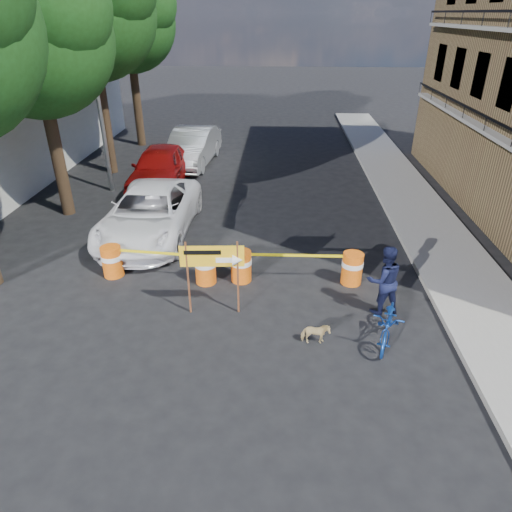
# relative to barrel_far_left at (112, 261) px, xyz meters

# --- Properties ---
(ground) EXTENTS (120.00, 120.00, 0.00)m
(ground) POSITION_rel_barrel_far_left_xyz_m (3.63, -2.59, -0.47)
(ground) COLOR black
(ground) RESTS_ON ground
(sidewalk_east) EXTENTS (2.40, 40.00, 0.15)m
(sidewalk_east) POSITION_rel_barrel_far_left_xyz_m (9.83, 3.41, -0.40)
(sidewalk_east) COLOR gray
(sidewalk_east) RESTS_ON ground
(tree_mid_a) EXTENTS (5.25, 5.00, 8.68)m
(tree_mid_a) POSITION_rel_barrel_far_left_xyz_m (-3.11, 4.41, 5.53)
(tree_mid_a) COLOR #332316
(tree_mid_a) RESTS_ON ground
(tree_mid_b) EXTENTS (5.67, 5.40, 9.62)m
(tree_mid_b) POSITION_rel_barrel_far_left_xyz_m (-3.10, 9.41, 6.24)
(tree_mid_b) COLOR #332316
(tree_mid_b) RESTS_ON ground
(tree_far) EXTENTS (5.04, 4.80, 8.84)m
(tree_far) POSITION_rel_barrel_far_left_xyz_m (-3.11, 14.41, 5.74)
(tree_far) COLOR #332316
(tree_far) RESTS_ON ground
(streetlamp) EXTENTS (1.25, 0.18, 8.00)m
(streetlamp) POSITION_rel_barrel_far_left_xyz_m (-2.31, 6.91, 3.90)
(streetlamp) COLOR gray
(streetlamp) RESTS_ON ground
(barrel_far_left) EXTENTS (0.58, 0.58, 0.90)m
(barrel_far_left) POSITION_rel_barrel_far_left_xyz_m (0.00, 0.00, 0.00)
(barrel_far_left) COLOR #D85A0C
(barrel_far_left) RESTS_ON ground
(barrel_mid_left) EXTENTS (0.58, 0.58, 0.90)m
(barrel_mid_left) POSITION_rel_barrel_far_left_xyz_m (2.67, -0.24, 0.00)
(barrel_mid_left) COLOR #D85A0C
(barrel_mid_left) RESTS_ON ground
(barrel_mid_right) EXTENTS (0.58, 0.58, 0.90)m
(barrel_mid_right) POSITION_rel_barrel_far_left_xyz_m (3.64, -0.08, 0.00)
(barrel_mid_right) COLOR #D85A0C
(barrel_mid_right) RESTS_ON ground
(barrel_far_right) EXTENTS (0.58, 0.58, 0.90)m
(barrel_far_right) POSITION_rel_barrel_far_left_xyz_m (6.67, -0.06, 0.00)
(barrel_far_right) COLOR #D85A0C
(barrel_far_right) RESTS_ON ground
(detour_sign) EXTENTS (1.52, 0.30, 1.95)m
(detour_sign) POSITION_rel_barrel_far_left_xyz_m (3.30, -1.64, 0.96)
(detour_sign) COLOR #592D19
(detour_sign) RESTS_ON ground
(pedestrian) EXTENTS (1.01, 0.87, 1.80)m
(pedestrian) POSITION_rel_barrel_far_left_xyz_m (7.21, -1.39, 0.43)
(pedestrian) COLOR black
(pedestrian) RESTS_ON ground
(bicycle) EXTENTS (0.90, 1.10, 1.82)m
(bicycle) POSITION_rel_barrel_far_left_xyz_m (7.15, -2.56, 0.44)
(bicycle) COLOR #1443A8
(bicycle) RESTS_ON ground
(dog) EXTENTS (0.64, 0.31, 0.53)m
(dog) POSITION_rel_barrel_far_left_xyz_m (5.51, -2.75, -0.21)
(dog) COLOR tan
(dog) RESTS_ON ground
(suv_white) EXTENTS (2.67, 5.71, 1.58)m
(suv_white) POSITION_rel_barrel_far_left_xyz_m (0.41, 2.71, 0.32)
(suv_white) COLOR white
(suv_white) RESTS_ON ground
(sedan_red) EXTENTS (2.04, 5.02, 1.71)m
(sedan_red) POSITION_rel_barrel_far_left_xyz_m (-0.41, 7.52, 0.38)
(sedan_red) COLOR maroon
(sedan_red) RESTS_ON ground
(sedan_silver) EXTENTS (2.27, 5.34, 1.71)m
(sedan_silver) POSITION_rel_barrel_far_left_xyz_m (0.39, 10.83, 0.38)
(sedan_silver) COLOR silver
(sedan_silver) RESTS_ON ground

